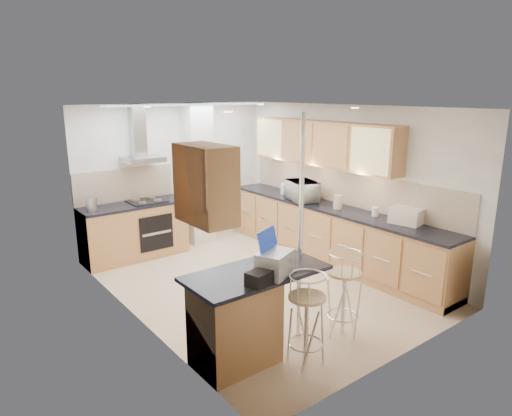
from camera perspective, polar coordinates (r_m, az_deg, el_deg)
ground at (r=6.70m, az=0.13°, el=-9.38°), size 4.80×4.80×0.00m
room_shell at (r=6.73m, az=0.38°, el=4.48°), size 3.64×4.84×2.51m
right_counter at (r=7.49m, az=9.28°, el=-3.20°), size 0.63×4.40×0.92m
back_counter at (r=7.82m, az=-14.95°, el=-2.74°), size 1.70×0.63×0.92m
peninsula at (r=4.84m, az=0.05°, el=-13.00°), size 1.47×0.72×0.94m
microwave at (r=7.66m, az=5.80°, el=2.15°), size 0.56×0.69×0.33m
laptop at (r=4.50m, az=2.38°, el=-6.96°), size 0.43×0.38×0.25m
bag at (r=4.31m, az=0.45°, el=-8.74°), size 0.28×0.22×0.13m
bar_stool_near at (r=4.72m, az=6.33°, el=-13.69°), size 0.48×0.48×0.97m
bar_stool_end at (r=5.31m, az=10.92°, el=-10.43°), size 0.53×0.53×0.99m
jar_a at (r=8.13m, az=3.52°, el=2.39°), size 0.14×0.14×0.19m
jar_b at (r=7.89m, az=5.44°, el=1.87°), size 0.11×0.11×0.16m
jar_c at (r=7.21m, az=10.20°, el=0.76°), size 0.17×0.17×0.21m
jar_d at (r=6.92m, az=14.70°, el=-0.44°), size 0.12×0.12×0.13m
bread_bin at (r=6.65m, az=18.33°, el=-0.92°), size 0.41×0.47×0.22m
kettle at (r=7.43m, az=-19.86°, el=0.47°), size 0.16×0.16×0.20m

